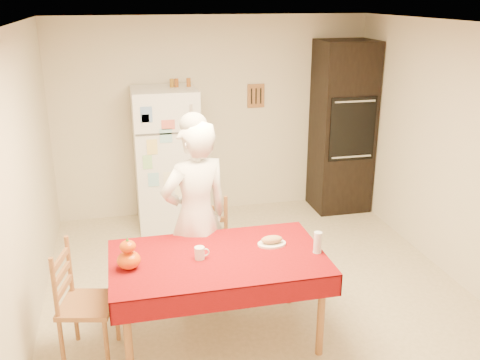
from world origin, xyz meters
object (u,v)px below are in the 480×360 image
object	(u,v)px
bread_plate	(272,244)
refrigerator	(167,159)
dining_table	(218,264)
pumpkin_lower	(129,260)
wine_glass	(318,242)
seated_woman	(196,218)
oven_cabinet	(342,127)
chair_left	(79,298)
chair_far	(208,246)
coffee_mug	(200,253)

from	to	relation	value
bread_plate	refrigerator	bearing A→B (deg)	104.78
dining_table	pumpkin_lower	distance (m)	0.71
bread_plate	wine_glass	bearing A→B (deg)	-33.63
refrigerator	seated_woman	size ratio (longest dim) A/B	0.97
refrigerator	dining_table	size ratio (longest dim) A/B	1.00
seated_woman	bread_plate	bearing A→B (deg)	124.07
dining_table	seated_woman	size ratio (longest dim) A/B	0.97
oven_cabinet	dining_table	xyz separation A→B (m)	(-2.13, -2.52, -0.41)
bread_plate	pumpkin_lower	bearing A→B (deg)	-173.42
refrigerator	wine_glass	distance (m)	2.75
oven_cabinet	pumpkin_lower	world-z (taller)	oven_cabinet
refrigerator	chair_left	size ratio (longest dim) A/B	1.79
refrigerator	chair_far	bearing A→B (deg)	-83.70
refrigerator	dining_table	bearing A→B (deg)	-86.53
seated_woman	oven_cabinet	bearing A→B (deg)	-156.39
coffee_mug	chair_left	bearing A→B (deg)	176.96
oven_cabinet	bread_plate	distance (m)	2.95
chair_left	coffee_mug	xyz separation A→B (m)	(0.95, -0.05, 0.30)
pumpkin_lower	wine_glass	bearing A→B (deg)	-3.00
seated_woman	pumpkin_lower	world-z (taller)	seated_woman
dining_table	chair_left	size ratio (longest dim) A/B	1.79
refrigerator	chair_far	xyz separation A→B (m)	(0.19, -1.75, -0.34)
seated_woman	wine_glass	world-z (taller)	seated_woman
oven_cabinet	dining_table	distance (m)	3.32
pumpkin_lower	bread_plate	world-z (taller)	pumpkin_lower
pumpkin_lower	chair_far	bearing A→B (deg)	45.61
oven_cabinet	coffee_mug	size ratio (longest dim) A/B	22.00
refrigerator	seated_woman	bearing A→B (deg)	-88.22
oven_cabinet	dining_table	bearing A→B (deg)	-130.25
oven_cabinet	chair_left	distance (m)	4.11
wine_glass	refrigerator	bearing A→B (deg)	110.10
coffee_mug	wine_glass	bearing A→B (deg)	-6.39
seated_woman	wine_glass	bearing A→B (deg)	125.54
chair_far	pumpkin_lower	distance (m)	1.10
bread_plate	dining_table	bearing A→B (deg)	-168.11
refrigerator	coffee_mug	size ratio (longest dim) A/B	17.00
refrigerator	pumpkin_lower	distance (m)	2.56
chair_left	seated_woman	bearing A→B (deg)	-50.48
coffee_mug	pumpkin_lower	xyz separation A→B (m)	(-0.55, -0.03, 0.02)
refrigerator	wine_glass	world-z (taller)	refrigerator
chair_left	wine_glass	distance (m)	1.92
refrigerator	bread_plate	world-z (taller)	refrigerator
coffee_mug	wine_glass	xyz separation A→B (m)	(0.94, -0.11, 0.04)
refrigerator	dining_table	world-z (taller)	refrigerator
dining_table	chair_left	world-z (taller)	chair_left
wine_glass	bread_plate	distance (m)	0.39
coffee_mug	pumpkin_lower	size ratio (longest dim) A/B	0.55
wine_glass	coffee_mug	bearing A→B (deg)	173.61
refrigerator	pumpkin_lower	size ratio (longest dim) A/B	9.36
seated_woman	dining_table	bearing A→B (deg)	81.38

